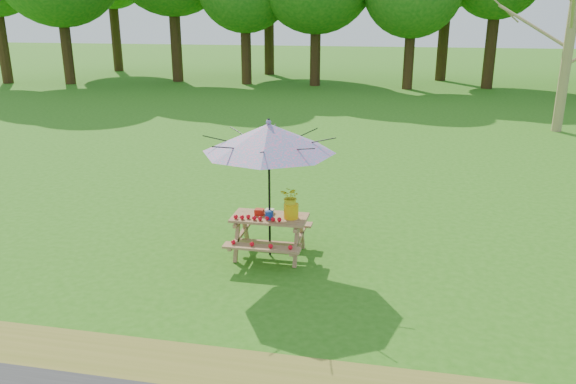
# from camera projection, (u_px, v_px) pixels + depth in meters

# --- Properties ---
(ground) EXTENTS (120.00, 120.00, 0.00)m
(ground) POSITION_uv_depth(u_px,v_px,m) (543.00, 293.00, 7.92)
(ground) COLOR #2B6B14
(ground) RESTS_ON ground
(picnic_table) EXTENTS (1.20, 1.32, 0.67)m
(picnic_table) POSITION_uv_depth(u_px,v_px,m) (270.00, 236.00, 9.06)
(picnic_table) COLOR #956143
(picnic_table) RESTS_ON ground
(patio_umbrella) EXTENTS (2.31, 2.31, 2.25)m
(patio_umbrella) POSITION_uv_depth(u_px,v_px,m) (269.00, 138.00, 8.57)
(patio_umbrella) COLOR black
(patio_umbrella) RESTS_ON ground
(produce_bins) EXTENTS (0.34, 0.39, 0.13)m
(produce_bins) POSITION_uv_depth(u_px,v_px,m) (266.00, 213.00, 8.95)
(produce_bins) COLOR #B51D0E
(produce_bins) RESTS_ON picnic_table
(tomatoes_row) EXTENTS (0.77, 0.13, 0.07)m
(tomatoes_row) POSITION_uv_depth(u_px,v_px,m) (258.00, 218.00, 8.81)
(tomatoes_row) COLOR red
(tomatoes_row) RESTS_ON picnic_table
(flower_bucket) EXTENTS (0.39, 0.36, 0.53)m
(flower_bucket) POSITION_uv_depth(u_px,v_px,m) (291.00, 201.00, 8.80)
(flower_bucket) COLOR #FCB60D
(flower_bucket) RESTS_ON picnic_table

